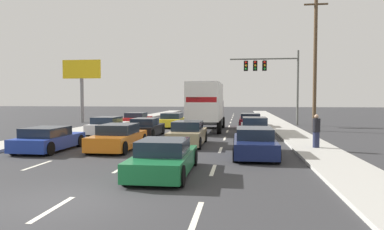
% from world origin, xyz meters
% --- Properties ---
extents(ground_plane, '(140.00, 140.00, 0.00)m').
position_xyz_m(ground_plane, '(0.00, 25.00, 0.00)').
color(ground_plane, '#333335').
extents(sidewalk_right, '(2.25, 80.00, 0.14)m').
position_xyz_m(sidewalk_right, '(8.08, 20.00, 0.07)').
color(sidewalk_right, '#B2AFA8').
rests_on(sidewalk_right, ground_plane).
extents(sidewalk_left, '(2.25, 80.00, 0.14)m').
position_xyz_m(sidewalk_left, '(-8.08, 20.00, 0.07)').
color(sidewalk_left, '#B2AFA8').
rests_on(sidewalk_left, ground_plane).
extents(lane_markings, '(6.94, 57.00, 0.01)m').
position_xyz_m(lane_markings, '(-0.00, 21.92, 0.00)').
color(lane_markings, silver).
rests_on(lane_markings, ground_plane).
extents(car_red, '(2.03, 4.40, 1.25)m').
position_xyz_m(car_red, '(-5.14, 23.77, 0.58)').
color(car_red, red).
rests_on(car_red, ground_plane).
extents(car_white, '(1.97, 4.27, 1.26)m').
position_xyz_m(car_white, '(-5.03, 16.16, 0.58)').
color(car_white, white).
rests_on(car_white, ground_plane).
extents(car_blue, '(2.03, 4.11, 1.18)m').
position_xyz_m(car_blue, '(-5.01, 8.05, 0.56)').
color(car_blue, '#1E389E').
rests_on(car_blue, ground_plane).
extents(car_yellow, '(1.96, 4.46, 1.27)m').
position_xyz_m(car_yellow, '(-1.59, 22.81, 0.59)').
color(car_yellow, yellow).
rests_on(car_yellow, ground_plane).
extents(car_black, '(1.82, 4.32, 1.25)m').
position_xyz_m(car_black, '(-1.91, 14.92, 0.57)').
color(car_black, black).
rests_on(car_black, ground_plane).
extents(car_orange, '(1.91, 4.49, 1.28)m').
position_xyz_m(car_orange, '(-1.74, 8.94, 0.59)').
color(car_orange, orange).
rests_on(car_orange, ground_plane).
extents(box_truck, '(2.57, 7.96, 3.74)m').
position_xyz_m(box_truck, '(1.77, 19.37, 2.10)').
color(box_truck, white).
rests_on(box_truck, ground_plane).
extents(car_tan, '(1.84, 4.04, 1.33)m').
position_xyz_m(car_tan, '(1.52, 10.97, 0.61)').
color(car_tan, tan).
rests_on(car_tan, ground_plane).
extents(car_green, '(1.91, 4.40, 1.21)m').
position_xyz_m(car_green, '(1.79, 3.48, 0.55)').
color(car_green, '#196B38').
rests_on(car_green, ground_plane).
extents(car_maroon, '(2.05, 4.68, 1.25)m').
position_xyz_m(car_maroon, '(5.28, 23.29, 0.59)').
color(car_maroon, maroon).
rests_on(car_maroon, ground_plane).
extents(car_silver, '(1.91, 4.23, 1.32)m').
position_xyz_m(car_silver, '(5.33, 15.65, 0.61)').
color(car_silver, '#B7BABF').
rests_on(car_silver, ground_plane).
extents(car_navy, '(1.92, 4.65, 1.26)m').
position_xyz_m(car_navy, '(5.00, 7.87, 0.58)').
color(car_navy, '#141E4C').
rests_on(car_navy, ground_plane).
extents(traffic_signal_mast, '(6.48, 0.69, 7.09)m').
position_xyz_m(traffic_signal_mast, '(6.89, 26.45, 5.21)').
color(traffic_signal_mast, '#595B56').
rests_on(traffic_signal_mast, ground_plane).
extents(utility_pole_mid, '(1.80, 0.28, 10.47)m').
position_xyz_m(utility_pole_mid, '(10.17, 20.71, 5.38)').
color(utility_pole_mid, brown).
rests_on(utility_pole_mid, ground_plane).
extents(roadside_billboard, '(4.13, 0.36, 6.59)m').
position_xyz_m(roadside_billboard, '(-12.13, 27.31, 4.72)').
color(roadside_billboard, slate).
rests_on(roadside_billboard, ground_plane).
extents(pedestrian_near_corner, '(0.38, 0.38, 1.65)m').
position_xyz_m(pedestrian_near_corner, '(8.12, 9.94, 0.96)').
color(pedestrian_near_corner, '#1E233F').
rests_on(pedestrian_near_corner, sidewalk_right).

